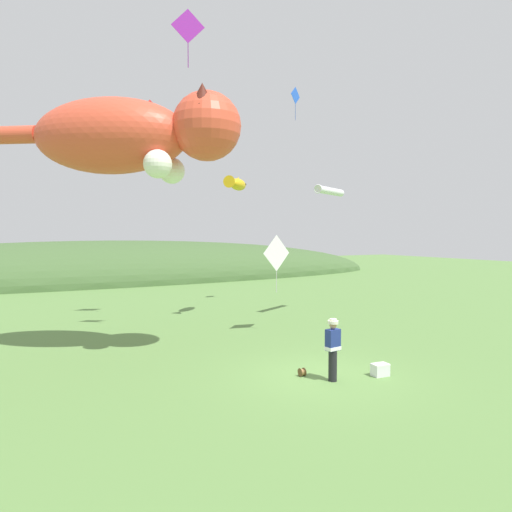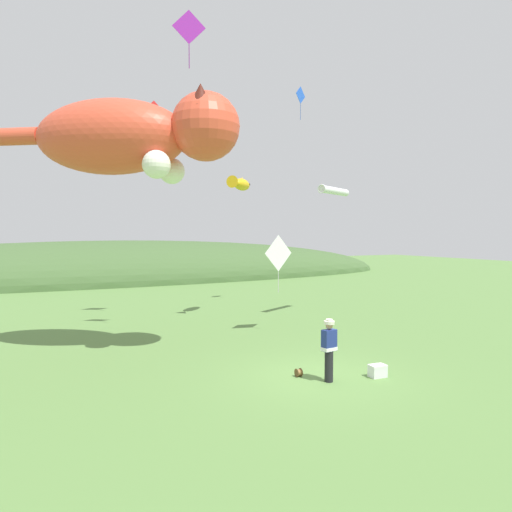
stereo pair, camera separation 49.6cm
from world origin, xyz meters
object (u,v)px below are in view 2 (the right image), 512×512
(kite_diamond_blue, at_px, (301,96))
(kite_diamond_white, at_px, (278,254))
(kite_giant_cat, at_px, (131,137))
(kite_tube_streamer, at_px, (334,191))
(kite_diamond_violet, at_px, (189,27))
(kite_spool, at_px, (299,373))
(picnic_cooler, at_px, (378,371))
(kite_fish_windsock, at_px, (240,184))
(festival_attendant, at_px, (329,348))
(kite_diamond_red, at_px, (154,117))

(kite_diamond_blue, distance_m, kite_diamond_white, 11.10)
(kite_giant_cat, distance_m, kite_tube_streamer, 11.08)
(kite_diamond_violet, bearing_deg, kite_spool, -76.42)
(kite_spool, relative_size, kite_giant_cat, 0.03)
(kite_giant_cat, distance_m, kite_diamond_blue, 13.27)
(picnic_cooler, distance_m, kite_diamond_blue, 17.55)
(kite_tube_streamer, bearing_deg, kite_fish_windsock, 158.63)
(festival_attendant, distance_m, kite_giant_cat, 9.45)
(picnic_cooler, bearing_deg, kite_spool, 152.65)
(kite_diamond_blue, height_order, kite_diamond_white, kite_diamond_blue)
(festival_attendant, relative_size, kite_spool, 7.33)
(kite_giant_cat, xyz_separation_m, kite_fish_windsock, (6.20, 4.76, -0.80))
(kite_giant_cat, bearing_deg, kite_diamond_violet, 24.20)
(kite_diamond_violet, bearing_deg, festival_attendant, -73.66)
(kite_tube_streamer, distance_m, kite_diamond_blue, 6.55)
(kite_spool, bearing_deg, picnic_cooler, -27.35)
(kite_giant_cat, distance_m, kite_diamond_white, 7.54)
(festival_attendant, xyz_separation_m, kite_diamond_violet, (-1.89, 6.46, 11.00))
(kite_tube_streamer, xyz_separation_m, kite_diamond_white, (-4.34, -2.04, -2.99))
(festival_attendant, xyz_separation_m, kite_tube_streamer, (6.30, 8.41, 5.38))
(kite_fish_windsock, relative_size, kite_tube_streamer, 0.76)
(kite_diamond_white, bearing_deg, kite_diamond_violet, 178.75)
(kite_giant_cat, relative_size, kite_fish_windsock, 4.25)
(kite_diamond_blue, bearing_deg, kite_spool, -122.19)
(kite_fish_windsock, relative_size, kite_diamond_white, 0.82)
(kite_diamond_violet, bearing_deg, kite_diamond_white, -1.25)
(kite_tube_streamer, bearing_deg, picnic_cooler, -118.77)
(kite_diamond_red, height_order, kite_diamond_white, kite_diamond_red)
(kite_spool, bearing_deg, kite_fish_windsock, 75.50)
(picnic_cooler, bearing_deg, kite_tube_streamer, 61.23)
(kite_tube_streamer, relative_size, kite_diamond_violet, 1.21)
(picnic_cooler, distance_m, kite_giant_cat, 10.88)
(festival_attendant, xyz_separation_m, kite_diamond_white, (1.96, 6.37, 2.39))
(kite_diamond_red, distance_m, kite_diamond_white, 8.93)
(kite_diamond_violet, bearing_deg, kite_giant_cat, -155.80)
(kite_fish_windsock, bearing_deg, kite_diamond_blue, 19.95)
(picnic_cooler, bearing_deg, kite_fish_windsock, 87.90)
(picnic_cooler, relative_size, kite_fish_windsock, 0.26)
(kite_spool, distance_m, kite_diamond_red, 14.23)
(kite_diamond_violet, xyz_separation_m, kite_diamond_red, (-0.17, 4.73, -2.27))
(kite_diamond_violet, relative_size, kite_diamond_white, 0.89)
(kite_diamond_violet, bearing_deg, picnic_cooler, -63.15)
(picnic_cooler, distance_m, kite_fish_windsock, 12.26)
(festival_attendant, relative_size, kite_diamond_white, 0.73)
(kite_fish_windsock, xyz_separation_m, kite_diamond_red, (-3.97, 1.06, 3.05))
(festival_attendant, relative_size, picnic_cooler, 3.46)
(picnic_cooler, relative_size, kite_diamond_white, 0.21)
(kite_fish_windsock, xyz_separation_m, kite_diamond_blue, (4.50, 1.63, 5.33))
(picnic_cooler, height_order, kite_diamond_violet, kite_diamond_violet)
(kite_tube_streamer, height_order, kite_diamond_white, kite_tube_streamer)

